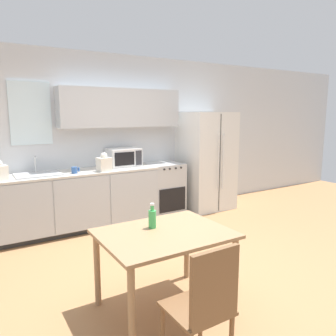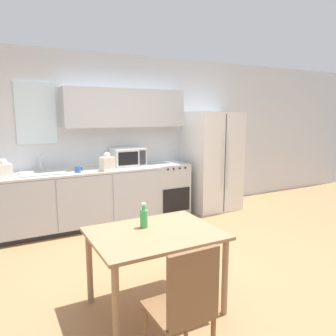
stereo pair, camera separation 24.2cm
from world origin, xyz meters
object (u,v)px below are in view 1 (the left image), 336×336
object	(u,v)px
refrigerator	(206,161)
drink_bottle	(152,218)
dining_chair_near	(206,302)
coffee_mug	(75,170)
microwave	(124,157)
dining_table	(164,243)
oven_range	(164,189)

from	to	relation	value
refrigerator	drink_bottle	size ratio (longest dim) A/B	7.74
dining_chair_near	drink_bottle	distance (m)	1.01
coffee_mug	dining_chair_near	xyz separation A→B (m)	(-0.04, -3.12, -0.41)
microwave	dining_chair_near	distance (m)	3.51
coffee_mug	dining_table	world-z (taller)	coffee_mug
refrigerator	microwave	size ratio (longest dim) A/B	3.43
microwave	dining_table	xyz separation A→B (m)	(-0.74, -2.55, -0.42)
refrigerator	microwave	world-z (taller)	refrigerator
microwave	dining_chair_near	xyz separation A→B (m)	(-0.91, -3.35, -0.51)
oven_range	drink_bottle	world-z (taller)	drink_bottle
coffee_mug	dining_chair_near	world-z (taller)	coffee_mug
dining_chair_near	oven_range	bearing A→B (deg)	63.02
refrigerator	dining_chair_near	distance (m)	4.06
refrigerator	coffee_mug	bearing A→B (deg)	-178.38
dining_chair_near	drink_bottle	size ratio (longest dim) A/B	4.06
microwave	coffee_mug	xyz separation A→B (m)	(-0.87, -0.23, -0.10)
microwave	dining_chair_near	size ratio (longest dim) A/B	0.55
coffee_mug	dining_table	distance (m)	2.34
microwave	drink_bottle	size ratio (longest dim) A/B	2.25
oven_range	microwave	bearing A→B (deg)	173.31
oven_range	microwave	world-z (taller)	microwave
oven_range	refrigerator	size ratio (longest dim) A/B	0.51
refrigerator	dining_table	xyz separation A→B (m)	(-2.32, -2.38, -0.26)
dining_table	dining_chair_near	distance (m)	0.83
oven_range	dining_table	xyz separation A→B (m)	(-1.45, -2.46, 0.18)
oven_range	dining_chair_near	size ratio (longest dim) A/B	0.97
refrigerator	oven_range	bearing A→B (deg)	174.61
microwave	dining_table	size ratio (longest dim) A/B	0.46
oven_range	microwave	distance (m)	0.93
dining_table	microwave	bearing A→B (deg)	73.78
dining_table	drink_bottle	distance (m)	0.25
oven_range	dining_chair_near	distance (m)	3.65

